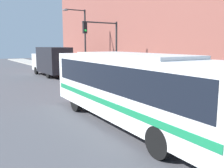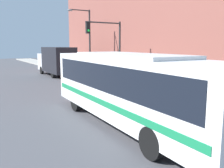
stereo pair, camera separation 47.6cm
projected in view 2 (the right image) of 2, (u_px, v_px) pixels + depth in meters
name	position (u px, v px, depth m)	size (l,w,h in m)	color
ground_plane	(155.00, 131.00, 10.09)	(120.00, 120.00, 0.00)	#47474C
sidewalk	(85.00, 73.00, 30.16)	(3.39, 70.00, 0.16)	#A8A399
building_facade	(142.00, 25.00, 27.56)	(6.00, 28.25, 11.23)	brown
city_bus	(128.00, 85.00, 10.54)	(2.86, 11.15, 3.11)	white
delivery_truck	(56.00, 60.00, 27.92)	(2.27, 7.31, 3.19)	black
fire_hydrant	(173.00, 90.00, 16.16)	(0.24, 0.32, 0.77)	#999999
traffic_light_pole	(108.00, 41.00, 20.76)	(3.28, 0.35, 5.24)	#2D2D2D
parking_meter	(142.00, 77.00, 18.87)	(0.14, 0.14, 1.34)	#2D2D2D
street_lamp	(87.00, 37.00, 26.25)	(2.52, 0.28, 6.90)	#2D2D2D
pedestrian_near_corner	(182.00, 79.00, 17.54)	(0.34, 0.34, 1.83)	#23283D
pedestrian_mid_block	(113.00, 70.00, 25.24)	(0.34, 0.34, 1.57)	#47382D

